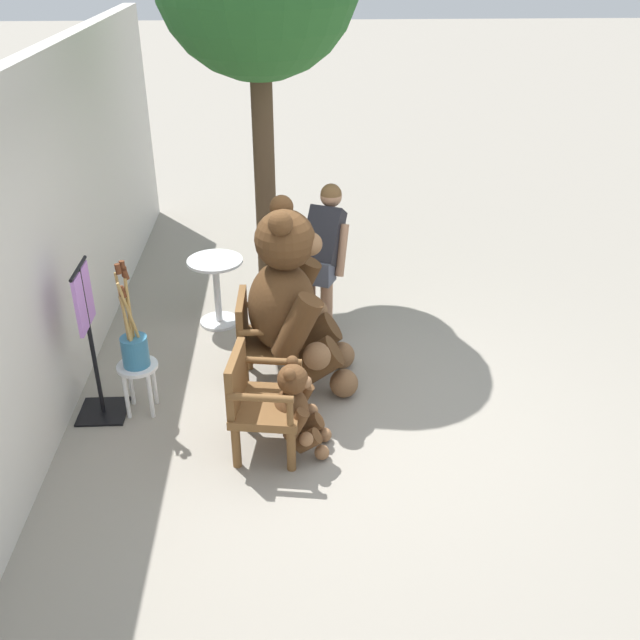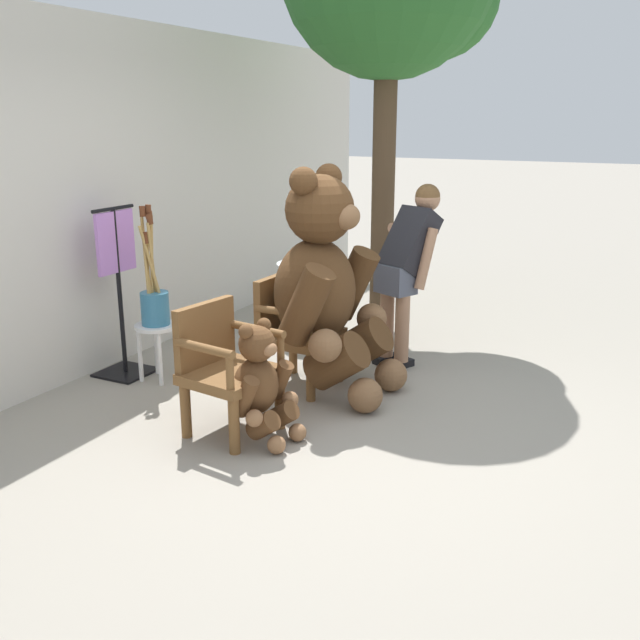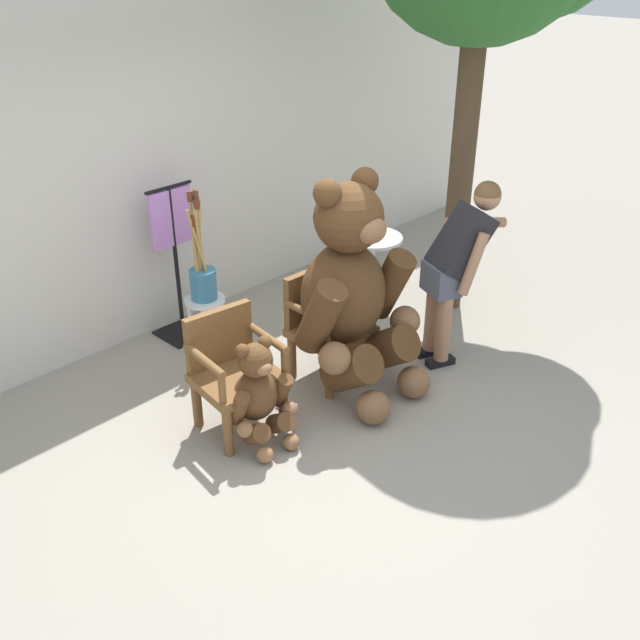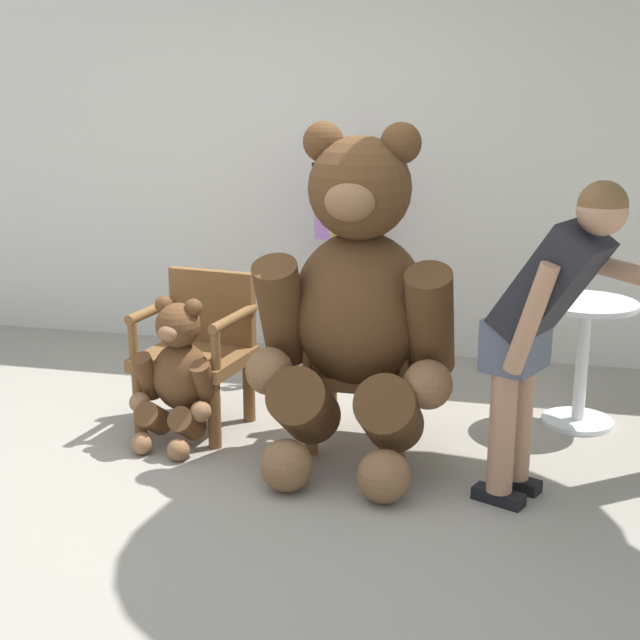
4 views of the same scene
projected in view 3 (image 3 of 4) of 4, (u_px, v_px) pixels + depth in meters
name	position (u px, v px, depth m)	size (l,w,h in m)	color
ground_plane	(351.00, 435.00, 5.08)	(60.00, 60.00, 0.00)	gray
back_wall	(136.00, 174.00, 5.87)	(10.00, 0.16, 2.80)	beige
wooden_chair_left	(233.00, 369.00, 4.98)	(0.63, 0.59, 0.86)	brown
wooden_chair_right	(326.00, 322.00, 5.59)	(0.57, 0.53, 0.86)	brown
teddy_bear_large	(352.00, 291.00, 5.24)	(1.02, 0.97, 1.70)	#4C3019
teddy_bear_small	(259.00, 394.00, 4.84)	(0.49, 0.48, 0.80)	brown
person_visitor	(458.00, 259.00, 5.59)	(0.88, 0.50, 1.50)	black
white_stool	(206.00, 309.00, 6.01)	(0.34, 0.34, 0.46)	white
brush_bucket	(202.00, 275.00, 5.86)	(0.22, 0.22, 0.94)	teal
round_side_table	(371.00, 264.00, 6.61)	(0.56, 0.56, 0.72)	silver
clothing_display_stand	(176.00, 259.00, 6.03)	(0.44, 0.40, 1.36)	black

